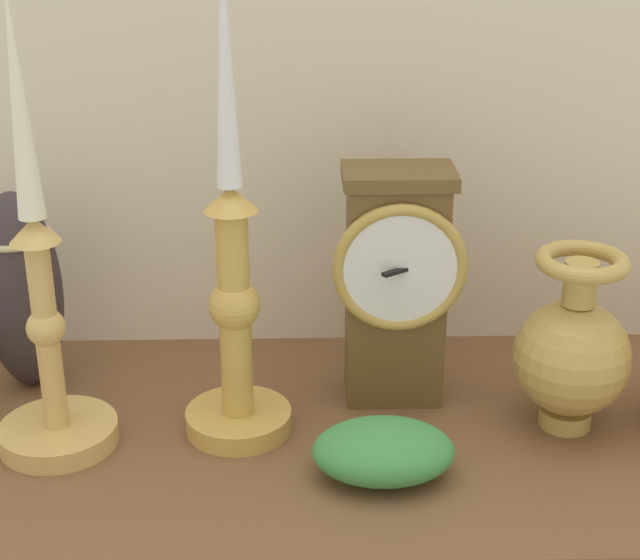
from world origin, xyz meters
The scene contains 8 objects.
ground_plane centered at (0.00, 0.00, -1.20)cm, with size 100.00×36.00×2.40cm, color brown.
back_wall centered at (0.00, 18.50, 32.50)cm, with size 120.00×2.00×65.00cm, color beige.
mantel_clock centered at (8.65, 5.32, 11.37)cm, with size 11.51×8.08×21.61cm.
candlestick_tall_left centered at (-5.21, -0.11, 12.11)cm, with size 9.18×9.18×40.70cm.
candlestick_tall_center centered at (-20.30, -1.86, 10.90)cm, with size 9.95×9.95×38.40cm.
brass_vase_bulbous centered at (23.26, -0.07, 7.24)cm, with size 10.00×10.00×16.08cm.
tall_ceramic_vase centered at (-25.10, 8.69, 9.61)cm, with size 7.37×7.37×18.94cm.
ivy_sprig centered at (6.70, -7.41, 2.32)cm, with size 11.36×7.95×4.63cm.
Camera 1 is at (-0.25, -74.06, 45.67)cm, focal length 55.51 mm.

